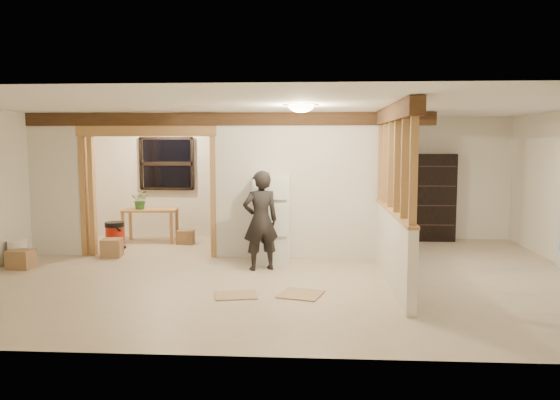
# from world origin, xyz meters

# --- Properties ---
(floor) EXTENTS (9.00, 6.50, 0.01)m
(floor) POSITION_xyz_m (0.00, 0.00, -0.01)
(floor) COLOR #BEA88D
(floor) RESTS_ON ground
(ceiling) EXTENTS (9.00, 6.50, 0.01)m
(ceiling) POSITION_xyz_m (0.00, 0.00, 2.50)
(ceiling) COLOR white
(wall_back) EXTENTS (9.00, 0.01, 2.50)m
(wall_back) POSITION_xyz_m (0.00, 3.25, 1.25)
(wall_back) COLOR silver
(wall_back) RESTS_ON floor
(wall_front) EXTENTS (9.00, 0.01, 2.50)m
(wall_front) POSITION_xyz_m (0.00, -3.25, 1.25)
(wall_front) COLOR silver
(wall_front) RESTS_ON floor
(partition_left_stub) EXTENTS (0.90, 0.12, 2.50)m
(partition_left_stub) POSITION_xyz_m (-4.05, 1.20, 1.25)
(partition_left_stub) COLOR silver
(partition_left_stub) RESTS_ON floor
(partition_center) EXTENTS (2.80, 0.12, 2.50)m
(partition_center) POSITION_xyz_m (0.20, 1.20, 1.25)
(partition_center) COLOR silver
(partition_center) RESTS_ON floor
(doorway_frame) EXTENTS (2.46, 0.14, 2.20)m
(doorway_frame) POSITION_xyz_m (-2.40, 1.20, 1.10)
(doorway_frame) COLOR #B5864C
(doorway_frame) RESTS_ON floor
(header_beam_back) EXTENTS (7.00, 0.18, 0.22)m
(header_beam_back) POSITION_xyz_m (-1.00, 1.20, 2.38)
(header_beam_back) COLOR #4D301A
(header_beam_back) RESTS_ON ceiling
(header_beam_right) EXTENTS (0.18, 3.30, 0.22)m
(header_beam_right) POSITION_xyz_m (1.60, -0.40, 2.38)
(header_beam_right) COLOR #4D301A
(header_beam_right) RESTS_ON ceiling
(pony_wall) EXTENTS (0.12, 3.20, 1.00)m
(pony_wall) POSITION_xyz_m (1.60, -0.40, 0.50)
(pony_wall) COLOR silver
(pony_wall) RESTS_ON floor
(stud_partition) EXTENTS (0.14, 3.20, 1.32)m
(stud_partition) POSITION_xyz_m (1.60, -0.40, 1.66)
(stud_partition) COLOR #B5864C
(stud_partition) RESTS_ON pony_wall
(window_back) EXTENTS (1.12, 0.10, 1.10)m
(window_back) POSITION_xyz_m (-2.60, 3.17, 1.55)
(window_back) COLOR black
(window_back) RESTS_ON wall_back
(ceiling_dome_main) EXTENTS (0.36, 0.36, 0.16)m
(ceiling_dome_main) POSITION_xyz_m (0.30, -0.50, 2.48)
(ceiling_dome_main) COLOR #FFEABF
(ceiling_dome_main) RESTS_ON ceiling
(ceiling_dome_util) EXTENTS (0.32, 0.32, 0.14)m
(ceiling_dome_util) POSITION_xyz_m (-2.50, 2.30, 2.48)
(ceiling_dome_util) COLOR #FFEABF
(ceiling_dome_util) RESTS_ON ceiling
(hanging_bulb) EXTENTS (0.07, 0.07, 0.07)m
(hanging_bulb) POSITION_xyz_m (-2.00, 1.60, 2.18)
(hanging_bulb) COLOR #FFD88C
(hanging_bulb) RESTS_ON ceiling
(refrigerator) EXTENTS (0.60, 0.58, 1.45)m
(refrigerator) POSITION_xyz_m (-0.20, 0.85, 0.72)
(refrigerator) COLOR white
(refrigerator) RESTS_ON floor
(woman) EXTENTS (0.67, 0.56, 1.55)m
(woman) POSITION_xyz_m (-0.34, 0.25, 0.78)
(woman) COLOR black
(woman) RESTS_ON floor
(work_table) EXTENTS (1.11, 0.64, 0.67)m
(work_table) POSITION_xyz_m (-2.79, 2.55, 0.33)
(work_table) COLOR #B5864C
(work_table) RESTS_ON floor
(potted_plant) EXTENTS (0.38, 0.34, 0.38)m
(potted_plant) POSITION_xyz_m (-2.96, 2.50, 0.85)
(potted_plant) COLOR #27632B
(potted_plant) RESTS_ON work_table
(shop_vac) EXTENTS (0.45, 0.45, 0.51)m
(shop_vac) POSITION_xyz_m (-3.24, 1.79, 0.26)
(shop_vac) COLOR #9E1A09
(shop_vac) RESTS_ON floor
(bookshelf) EXTENTS (0.88, 0.29, 1.76)m
(bookshelf) POSITION_xyz_m (2.89, 3.03, 0.88)
(bookshelf) COLOR black
(bookshelf) RESTS_ON floor
(bucket) EXTENTS (0.32, 0.32, 0.40)m
(bucket) POSITION_xyz_m (-4.31, 0.35, 0.20)
(bucket) COLOR white
(bucket) RESTS_ON floor
(box_util_a) EXTENTS (0.32, 0.27, 0.27)m
(box_util_a) POSITION_xyz_m (-2.03, 2.37, 0.13)
(box_util_a) COLOR #926C46
(box_util_a) RESTS_ON floor
(box_util_b) EXTENTS (0.38, 0.38, 0.31)m
(box_util_b) POSITION_xyz_m (-3.03, 1.07, 0.16)
(box_util_b) COLOR #926C46
(box_util_b) RESTS_ON floor
(box_front) EXTENTS (0.38, 0.32, 0.30)m
(box_front) POSITION_xyz_m (-4.13, 0.09, 0.15)
(box_front) COLOR #926C46
(box_front) RESTS_ON floor
(floor_panel_near) EXTENTS (0.66, 0.66, 0.02)m
(floor_panel_near) POSITION_xyz_m (0.32, -1.15, 0.01)
(floor_panel_near) COLOR tan
(floor_panel_near) RESTS_ON floor
(floor_panel_far) EXTENTS (0.61, 0.53, 0.02)m
(floor_panel_far) POSITION_xyz_m (-0.52, -1.25, 0.01)
(floor_panel_far) COLOR tan
(floor_panel_far) RESTS_ON floor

